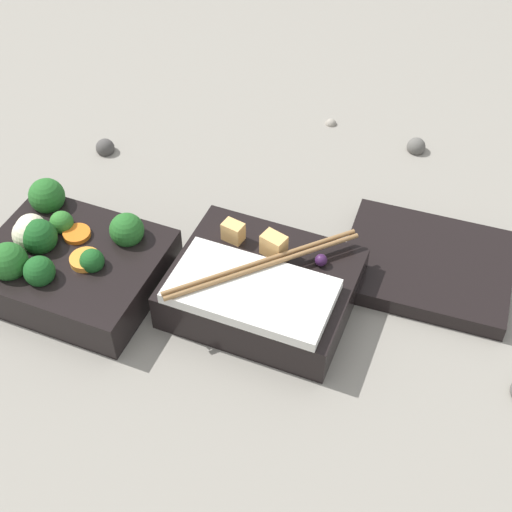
{
  "coord_description": "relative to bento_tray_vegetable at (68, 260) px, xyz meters",
  "views": [
    {
      "loc": [
        0.28,
        -0.44,
        0.59
      ],
      "look_at": [
        0.08,
        0.04,
        0.05
      ],
      "focal_mm": 50.0,
      "sensor_mm": 36.0,
      "label": 1
    }
  ],
  "objects": [
    {
      "name": "pebble_0",
      "position": [
        -0.09,
        0.22,
        -0.02
      ],
      "size": [
        0.03,
        0.03,
        0.03
      ],
      "primitive_type": "sphere",
      "color": "#474442",
      "rests_on": "ground_plane"
    },
    {
      "name": "bento_lid",
      "position": [
        0.36,
        0.16,
        -0.02
      ],
      "size": [
        0.19,
        0.16,
        0.02
      ],
      "primitive_type": "cube",
      "rotation": [
        0.0,
        0.0,
        0.06
      ],
      "color": "black",
      "rests_on": "ground_plane"
    },
    {
      "name": "bento_tray_vegetable",
      "position": [
        0.0,
        0.0,
        0.0
      ],
      "size": [
        0.19,
        0.16,
        0.08
      ],
      "color": "black",
      "rests_on": "ground_plane"
    },
    {
      "name": "bento_tray_rice",
      "position": [
        0.21,
        0.05,
        -0.0
      ],
      "size": [
        0.19,
        0.17,
        0.07
      ],
      "color": "black",
      "rests_on": "ground_plane"
    },
    {
      "name": "pebble_3",
      "position": [
        0.3,
        0.38,
        -0.02
      ],
      "size": [
        0.02,
        0.02,
        0.02
      ],
      "primitive_type": "sphere",
      "color": "#595651",
      "rests_on": "ground_plane"
    },
    {
      "name": "pebble_1",
      "position": [
        0.18,
        0.39,
        -0.03
      ],
      "size": [
        0.02,
        0.02,
        0.02
      ],
      "primitive_type": "sphere",
      "color": "gray",
      "rests_on": "ground_plane"
    },
    {
      "name": "ground_plane",
      "position": [
        0.11,
        0.02,
        -0.03
      ],
      "size": [
        3.0,
        3.0,
        0.0
      ],
      "primitive_type": "plane",
      "color": "gray"
    }
  ]
}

